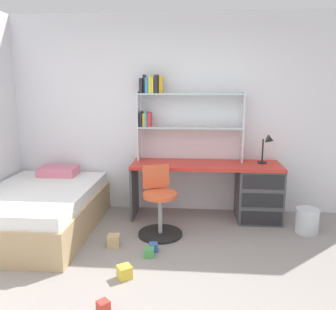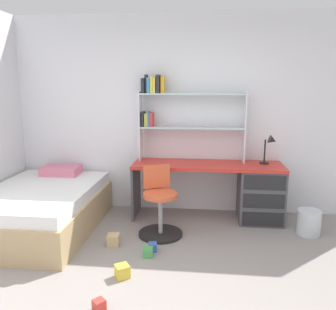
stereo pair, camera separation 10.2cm
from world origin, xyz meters
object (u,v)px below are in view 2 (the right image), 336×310
Objects in this scene: bookshelf_hutch at (176,108)px; toy_block_blue_4 at (153,247)px; bed_platform at (41,209)px; waste_bin at (309,222)px; toy_block_red_0 at (99,305)px; toy_block_green_1 at (148,252)px; swivel_chair at (160,208)px; desk at (246,189)px; desk_lamp at (271,145)px; toy_block_natural_2 at (113,240)px; toy_block_yellow_3 at (122,271)px.

bookshelf_hutch reaches higher than toy_block_blue_4.
bed_platform reaches higher than waste_bin.
toy_block_red_0 is at bearing -141.25° from waste_bin.
bed_platform is 19.99× the size of toy_block_blue_4.
toy_block_green_1 is 0.13m from toy_block_blue_4.
waste_bin is (1.76, 0.19, -0.18)m from swivel_chair.
bookshelf_hutch is (-0.94, 0.17, 1.03)m from desk.
swivel_chair is at bearing -154.86° from desk_lamp.
desk_lamp is (0.28, 0.06, 0.58)m from desk.
toy_block_natural_2 is at bearing -18.40° from bed_platform.
desk_lamp reaches higher than swivel_chair.
swivel_chair is at bearing 77.29° from toy_block_yellow_3.
bookshelf_hutch is at bearing 79.49° from toy_block_red_0.
swivel_chair is 0.63m from toy_block_green_1.
waste_bin is at bearing 38.75° from toy_block_red_0.
desk_lamp is 2.96× the size of toy_block_natural_2.
toy_block_natural_2 is 1.43× the size of toy_block_blue_4.
toy_block_red_0 is 0.48m from toy_block_yellow_3.
toy_block_green_1 is 0.75× the size of toy_block_natural_2.
swivel_chair is (-1.06, -0.57, -0.09)m from desk.
toy_block_green_1 reaches higher than toy_block_red_0.
desk is at bearing -168.02° from desk_lamp.
bookshelf_hutch reaches higher than toy_block_green_1.
bookshelf_hutch is 1.31m from desk_lamp.
swivel_chair reaches higher than toy_block_red_0.
bed_platform is at bearing -178.82° from swivel_chair.
desk_lamp reaches higher than toy_block_natural_2.
swivel_chair is 0.64m from toy_block_natural_2.
desk is at bearing 45.57° from toy_block_green_1.
bookshelf_hutch is at bearing 161.37° from waste_bin.
waste_bin is 2.29m from toy_block_yellow_3.
swivel_chair is at bearing 37.18° from toy_block_natural_2.
toy_block_natural_2 is 0.46m from toy_block_blue_4.
desk is 1.21m from swivel_chair.
swivel_chair is at bearing 1.18° from bed_platform.
desk is at bearing -10.18° from bookshelf_hutch.
desk reaches higher than toy_block_blue_4.
desk is 2.39× the size of swivel_chair.
desk_lamp is 1.30× the size of waste_bin.
bookshelf_hutch reaches higher than waste_bin.
waste_bin is (1.64, -0.55, -1.29)m from bookshelf_hutch.
toy_block_blue_4 is at bearing 76.93° from toy_block_green_1.
toy_block_green_1 is at bearing -94.90° from swivel_chair.
toy_block_yellow_3 is at bearing -102.71° from swivel_chair.
toy_block_yellow_3 reaches higher than toy_block_blue_4.
desk_lamp is at bearing 45.77° from toy_block_yellow_3.
waste_bin reaches higher than toy_block_yellow_3.
toy_block_red_0 is at bearing -50.83° from bed_platform.
bed_platform is at bearing -176.12° from waste_bin.
toy_block_yellow_3 is at bearing -101.12° from bookshelf_hutch.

